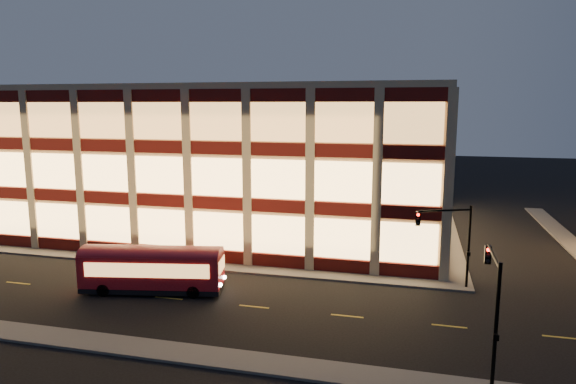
# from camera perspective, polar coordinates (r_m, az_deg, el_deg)

# --- Properties ---
(ground) EXTENTS (200.00, 200.00, 0.00)m
(ground) POSITION_cam_1_polar(r_m,az_deg,el_deg) (42.78, -14.23, -8.04)
(ground) COLOR black
(ground) RESTS_ON ground
(sidewalk_office_south) EXTENTS (54.00, 2.00, 0.15)m
(sidewalk_office_south) POSITION_cam_1_polar(r_m,az_deg,el_deg) (45.03, -17.01, -7.17)
(sidewalk_office_south) COLOR #514F4C
(sidewalk_office_south) RESTS_ON ground
(sidewalk_office_east) EXTENTS (2.00, 30.00, 0.15)m
(sidewalk_office_east) POSITION_cam_1_polar(r_m,az_deg,el_deg) (54.33, 17.24, -4.31)
(sidewalk_office_east) COLOR #514F4C
(sidewalk_office_east) RESTS_ON ground
(sidewalk_tower_west) EXTENTS (2.00, 30.00, 0.15)m
(sidewalk_tower_west) POSITION_cam_1_polar(r_m,az_deg,el_deg) (56.07, 28.56, -4.64)
(sidewalk_tower_west) COLOR #514F4C
(sidewalk_tower_west) RESTS_ON ground
(sidewalk_near) EXTENTS (100.00, 2.00, 0.15)m
(sidewalk_near) POSITION_cam_1_polar(r_m,az_deg,el_deg) (32.69, -25.40, -14.23)
(sidewalk_near) COLOR #514F4C
(sidewalk_near) RESTS_ON ground
(office_building) EXTENTS (50.45, 30.45, 14.50)m
(office_building) POSITION_cam_1_polar(r_m,az_deg,el_deg) (57.57, -9.11, 4.03)
(office_building) COLOR tan
(office_building) RESTS_ON ground
(traffic_signal_far) EXTENTS (3.79, 1.87, 6.00)m
(traffic_signal_far) POSITION_cam_1_polar(r_m,az_deg,el_deg) (37.07, 17.61, -4.35)
(traffic_signal_far) COLOR black
(traffic_signal_far) RESTS_ON ground
(traffic_signal_near) EXTENTS (0.32, 4.45, 6.00)m
(traffic_signal_near) POSITION_cam_1_polar(r_m,az_deg,el_deg) (26.43, 21.84, -10.22)
(traffic_signal_near) COLOR black
(traffic_signal_near) RESTS_ON ground
(trolley_bus) EXTENTS (9.90, 4.19, 3.26)m
(trolley_bus) POSITION_cam_1_polar(r_m,az_deg,el_deg) (36.87, -14.85, -8.02)
(trolley_bus) COLOR maroon
(trolley_bus) RESTS_ON ground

